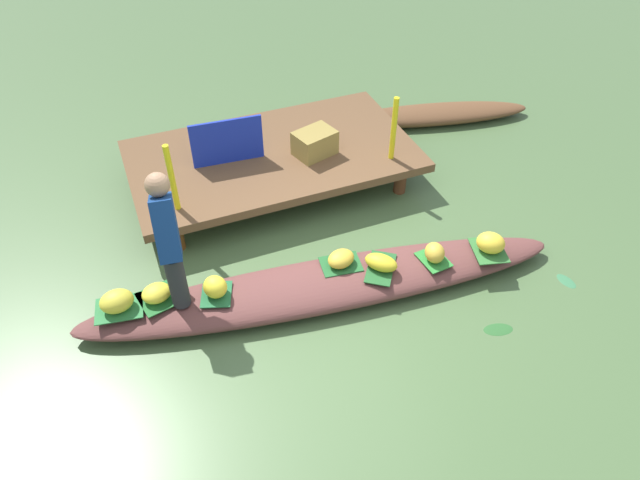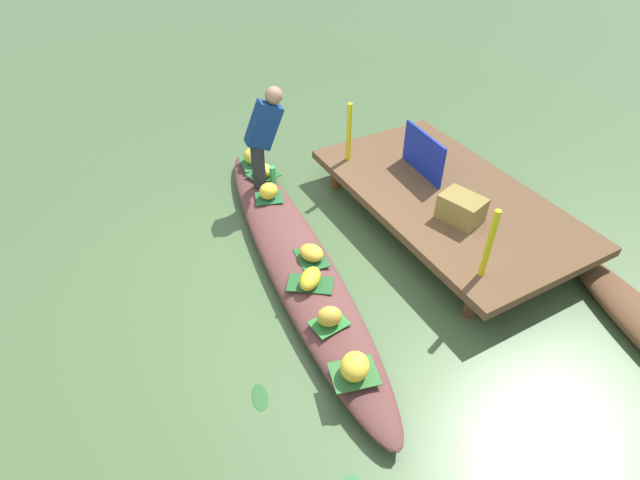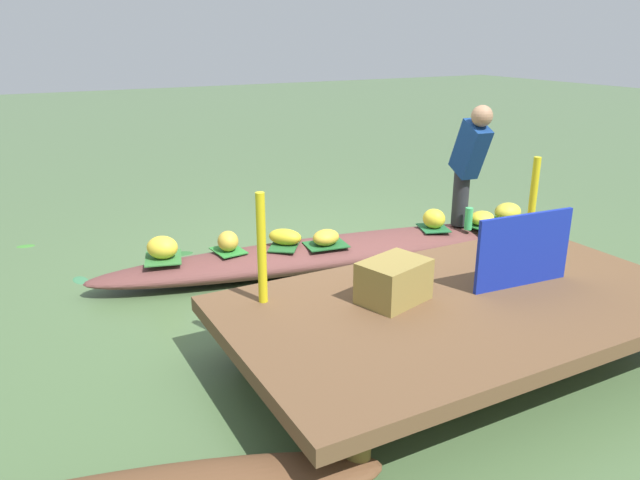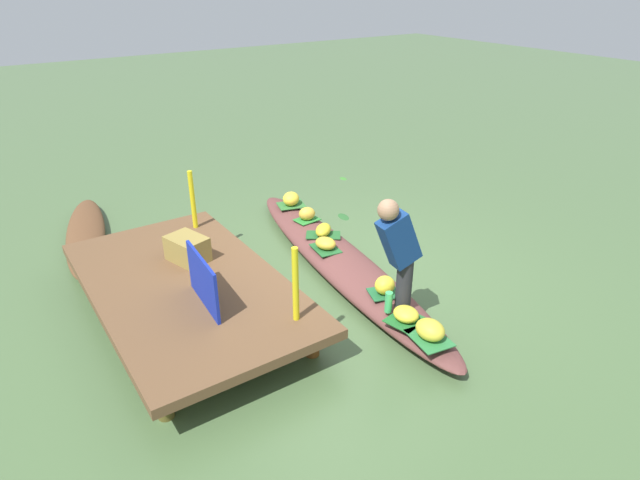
# 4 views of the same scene
# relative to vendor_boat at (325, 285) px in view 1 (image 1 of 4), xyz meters

# --- Properties ---
(canal_water) EXTENTS (40.00, 40.00, 0.00)m
(canal_water) POSITION_rel_vendor_boat_xyz_m (0.00, 0.00, -0.12)
(canal_water) COLOR #49663C
(canal_water) RESTS_ON ground
(dock_platform) EXTENTS (3.20, 1.80, 0.41)m
(dock_platform) POSITION_rel_vendor_boat_xyz_m (0.13, 1.89, 0.23)
(dock_platform) COLOR brown
(dock_platform) RESTS_ON ground
(vendor_boat) EXTENTS (4.64, 1.27, 0.24)m
(vendor_boat) POSITION_rel_vendor_boat_xyz_m (0.00, 0.00, 0.00)
(vendor_boat) COLOR brown
(vendor_boat) RESTS_ON ground
(moored_boat) EXTENTS (2.63, 1.09, 0.20)m
(moored_boat) POSITION_rel_vendor_boat_xyz_m (2.57, 2.39, -0.02)
(moored_boat) COLOR brown
(moored_boat) RESTS_ON ground
(leaf_mat_0) EXTENTS (0.45, 0.50, 0.01)m
(leaf_mat_0) POSITION_rel_vendor_boat_xyz_m (0.52, -0.10, 0.13)
(leaf_mat_0) COLOR #225928
(leaf_mat_0) RESTS_ON vendor_boat
(banana_bunch_0) EXTENTS (0.35, 0.36, 0.15)m
(banana_bunch_0) POSITION_rel_vendor_boat_xyz_m (0.52, -0.10, 0.20)
(banana_bunch_0) COLOR gold
(banana_bunch_0) RESTS_ON vendor_boat
(leaf_mat_1) EXTENTS (0.41, 0.33, 0.01)m
(leaf_mat_1) POSITION_rel_vendor_boat_xyz_m (0.19, 0.09, 0.13)
(leaf_mat_1) COLOR #215D2A
(leaf_mat_1) RESTS_ON vendor_boat
(banana_bunch_1) EXTENTS (0.32, 0.29, 0.14)m
(banana_bunch_1) POSITION_rel_vendor_boat_xyz_m (0.19, 0.09, 0.20)
(banana_bunch_1) COLOR gold
(banana_bunch_1) RESTS_ON vendor_boat
(leaf_mat_2) EXTENTS (0.36, 0.39, 0.01)m
(leaf_mat_2) POSITION_rel_vendor_boat_xyz_m (-0.99, 0.15, 0.13)
(leaf_mat_2) COLOR #1F6134
(leaf_mat_2) RESTS_ON vendor_boat
(banana_bunch_2) EXTENTS (0.27, 0.28, 0.20)m
(banana_bunch_2) POSITION_rel_vendor_boat_xyz_m (-0.99, 0.15, 0.22)
(banana_bunch_2) COLOR yellow
(banana_bunch_2) RESTS_ON vendor_boat
(leaf_mat_3) EXTENTS (0.38, 0.40, 0.01)m
(leaf_mat_3) POSITION_rel_vendor_boat_xyz_m (-1.49, 0.30, 0.13)
(leaf_mat_3) COLOR #22682C
(leaf_mat_3) RESTS_ON vendor_boat
(banana_bunch_3) EXTENTS (0.30, 0.27, 0.14)m
(banana_bunch_3) POSITION_rel_vendor_boat_xyz_m (-1.49, 0.30, 0.20)
(banana_bunch_3) COLOR yellow
(banana_bunch_3) RESTS_ON vendor_boat
(leaf_mat_4) EXTENTS (0.39, 0.45, 0.01)m
(leaf_mat_4) POSITION_rel_vendor_boat_xyz_m (1.60, -0.27, 0.13)
(leaf_mat_4) COLOR #327033
(leaf_mat_4) RESTS_ON vendor_boat
(banana_bunch_4) EXTENTS (0.36, 0.36, 0.20)m
(banana_bunch_4) POSITION_rel_vendor_boat_xyz_m (1.60, -0.27, 0.22)
(banana_bunch_4) COLOR yellow
(banana_bunch_4) RESTS_ON vendor_boat
(leaf_mat_5) EXTENTS (0.27, 0.34, 0.01)m
(leaf_mat_5) POSITION_rel_vendor_boat_xyz_m (1.04, -0.19, 0.13)
(leaf_mat_5) COLOR #2C8031
(leaf_mat_5) RESTS_ON vendor_boat
(banana_bunch_5) EXTENTS (0.24, 0.27, 0.18)m
(banana_bunch_5) POSITION_rel_vendor_boat_xyz_m (1.04, -0.19, 0.22)
(banana_bunch_5) COLOR gold
(banana_bunch_5) RESTS_ON vendor_boat
(leaf_mat_6) EXTENTS (0.45, 0.37, 0.01)m
(leaf_mat_6) POSITION_rel_vendor_boat_xyz_m (-1.82, 0.31, 0.13)
(leaf_mat_6) COLOR #2D773C
(leaf_mat_6) RESTS_ON vendor_boat
(banana_bunch_6) EXTENTS (0.30, 0.25, 0.19)m
(banana_bunch_6) POSITION_rel_vendor_boat_xyz_m (-1.82, 0.31, 0.22)
(banana_bunch_6) COLOR gold
(banana_bunch_6) RESTS_ON vendor_boat
(vendor_person) EXTENTS (0.24, 0.48, 1.22)m
(vendor_person) POSITION_rel_vendor_boat_xyz_m (-1.28, 0.27, 0.82)
(vendor_person) COLOR #28282D
(vendor_person) RESTS_ON vendor_boat
(water_bottle) EXTENTS (0.08, 0.08, 0.22)m
(water_bottle) POSITION_rel_vendor_boat_xyz_m (-1.27, 0.34, 0.23)
(water_bottle) COLOR #42BB66
(water_bottle) RESTS_ON vendor_boat
(market_banner) EXTENTS (0.78, 0.09, 0.52)m
(market_banner) POSITION_rel_vendor_boat_xyz_m (-0.37, 1.89, 0.55)
(market_banner) COLOR #15299E
(market_banner) RESTS_ON dock_platform
(railing_post_west) EXTENTS (0.06, 0.06, 0.74)m
(railing_post_west) POSITION_rel_vendor_boat_xyz_m (-1.07, 1.29, 0.66)
(railing_post_west) COLOR yellow
(railing_post_west) RESTS_ON dock_platform
(railing_post_east) EXTENTS (0.06, 0.06, 0.74)m
(railing_post_east) POSITION_rel_vendor_boat_xyz_m (1.33, 1.29, 0.66)
(railing_post_east) COLOR yellow
(railing_post_east) RESTS_ON dock_platform
(produce_crate) EXTENTS (0.51, 0.43, 0.28)m
(produce_crate) POSITION_rel_vendor_boat_xyz_m (0.56, 1.69, 0.43)
(produce_crate) COLOR olive
(produce_crate) RESTS_ON dock_platform
(drifting_plant_0) EXTENTS (0.30, 0.20, 0.01)m
(drifting_plant_0) POSITION_rel_vendor_boat_xyz_m (1.28, -0.98, -0.12)
(drifting_plant_0) COLOR #2A5D2A
(drifting_plant_0) RESTS_ON ground
(drifting_plant_2) EXTENTS (0.15, 0.23, 0.01)m
(drifting_plant_2) POSITION_rel_vendor_boat_xyz_m (2.24, -0.73, -0.12)
(drifting_plant_2) COLOR #387449
(drifting_plant_2) RESTS_ON ground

